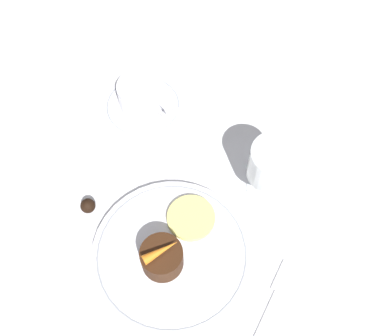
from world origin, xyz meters
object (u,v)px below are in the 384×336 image
object	(u,v)px
coffee_cup	(141,95)
wine_glass	(273,165)
dessert_cake	(161,257)
dinner_plate	(170,252)
fork	(271,305)

from	to	relation	value
coffee_cup	wine_glass	world-z (taller)	wine_glass
coffee_cup	dessert_cake	size ratio (longest dim) A/B	1.72
dinner_plate	dessert_cake	size ratio (longest dim) A/B	3.90
dinner_plate	fork	size ratio (longest dim) A/B	1.32
fork	coffee_cup	bearing A→B (deg)	160.15
coffee_cup	dessert_cake	bearing A→B (deg)	-40.97
wine_glass	dessert_cake	distance (m)	0.22
dinner_plate	coffee_cup	distance (m)	0.29
wine_glass	fork	distance (m)	0.21
coffee_cup	wine_glass	distance (m)	0.28
coffee_cup	wine_glass	bearing A→B (deg)	1.81
dinner_plate	wine_glass	distance (m)	0.21
coffee_cup	fork	world-z (taller)	coffee_cup
dessert_cake	coffee_cup	bearing A→B (deg)	139.03
dinner_plate	fork	distance (m)	0.17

